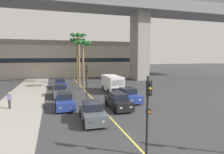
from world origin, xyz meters
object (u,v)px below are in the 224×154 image
at_px(car_queue_third, 118,101).
at_px(car_queue_sixth, 60,91).
at_px(delivery_van, 112,83).
at_px(car_queue_second, 65,101).
at_px(car_queue_fifth, 60,84).
at_px(traffic_light_median_near, 148,105).
at_px(pedestrian_mid_block, 9,100).
at_px(traffic_light_median_far, 87,76).
at_px(palm_tree_mid_median, 79,44).
at_px(car_queue_fourth, 93,112).
at_px(palm_tree_far_median, 83,48).
at_px(car_queue_front, 128,95).
at_px(palm_tree_near_median, 77,46).

bearing_deg(car_queue_third, car_queue_sixth, 125.87).
bearing_deg(delivery_van, car_queue_second, -135.84).
bearing_deg(car_queue_fifth, traffic_light_median_near, -81.41).
bearing_deg(delivery_van, pedestrian_mid_block, -153.90).
bearing_deg(car_queue_sixth, traffic_light_median_far, -23.17).
xyz_separation_m(traffic_light_median_near, palm_tree_mid_median, (0.03, 26.65, 4.74)).
bearing_deg(car_queue_second, car_queue_fourth, -67.34).
height_order(car_queue_second, palm_tree_far_median, palm_tree_far_median).
relative_size(traffic_light_median_near, palm_tree_far_median, 0.55).
distance_m(car_queue_fourth, car_queue_sixth, 10.48).
xyz_separation_m(car_queue_front, traffic_light_median_near, (-3.58, -11.37, 1.99)).
xyz_separation_m(car_queue_third, palm_tree_far_median, (-1.58, 12.38, 5.75)).
bearing_deg(traffic_light_median_far, palm_tree_near_median, 86.66).
height_order(car_queue_fourth, palm_tree_mid_median, palm_tree_mid_median).
height_order(palm_tree_near_median, palm_tree_mid_median, palm_tree_mid_median).
bearing_deg(pedestrian_mid_block, car_queue_fourth, -38.06).
distance_m(car_queue_second, pedestrian_mid_block, 5.22).
relative_size(car_queue_third, car_queue_fifth, 0.99).
bearing_deg(car_queue_second, palm_tree_mid_median, 77.36).
bearing_deg(traffic_light_median_far, car_queue_fourth, -96.92).
bearing_deg(delivery_van, traffic_light_median_far, -147.49).
bearing_deg(car_queue_third, palm_tree_far_median, 97.26).
bearing_deg(palm_tree_mid_median, palm_tree_far_median, -90.75).
height_order(car_queue_third, car_queue_fourth, same).
height_order(car_queue_third, palm_tree_near_median, palm_tree_near_median).
relative_size(car_queue_sixth, pedestrian_mid_block, 2.55).
relative_size(car_queue_second, palm_tree_mid_median, 0.44).
bearing_deg(car_queue_sixth, car_queue_front, -34.19).
bearing_deg(palm_tree_far_median, car_queue_third, -82.74).
relative_size(car_queue_front, palm_tree_near_median, 0.46).
distance_m(palm_tree_near_median, palm_tree_far_median, 11.80).
xyz_separation_m(car_queue_sixth, delivery_van, (7.43, 1.28, 0.57)).
bearing_deg(palm_tree_near_median, delivery_van, -78.59).
bearing_deg(car_queue_third, car_queue_fifth, 109.40).
bearing_deg(pedestrian_mid_block, car_queue_sixth, 44.27).
bearing_deg(palm_tree_near_median, palm_tree_far_median, -92.62).
bearing_deg(car_queue_third, pedestrian_mid_block, 165.51).
bearing_deg(traffic_light_median_far, delivery_van, 32.51).
relative_size(car_queue_second, car_queue_fourth, 0.99).
height_order(car_queue_fourth, car_queue_sixth, same).
relative_size(car_queue_third, palm_tree_far_median, 0.54).
relative_size(car_queue_front, car_queue_fifth, 1.00).
distance_m(car_queue_fifth, palm_tree_near_median, 12.44).
bearing_deg(car_queue_second, car_queue_sixth, 92.60).
xyz_separation_m(car_queue_third, palm_tree_mid_median, (-1.51, 17.65, 6.74)).
xyz_separation_m(car_queue_second, traffic_light_median_far, (2.99, 4.30, 1.99)).
relative_size(car_queue_fifth, pedestrian_mid_block, 2.56).
xyz_separation_m(car_queue_second, palm_tree_mid_median, (3.58, 15.95, 6.74)).
bearing_deg(delivery_van, palm_tree_near_median, 101.41).
bearing_deg(traffic_light_median_near, car_queue_sixth, 103.08).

